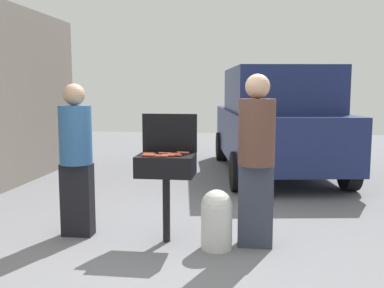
% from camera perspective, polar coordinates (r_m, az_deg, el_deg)
% --- Properties ---
extents(ground_plane, '(24.00, 24.00, 0.00)m').
position_cam_1_polar(ground_plane, '(4.60, -4.17, -13.66)').
color(ground_plane, slate).
extents(bbq_grill, '(0.60, 0.44, 0.94)m').
position_cam_1_polar(bbq_grill, '(4.64, -3.39, -3.19)').
color(bbq_grill, black).
rests_on(bbq_grill, ground).
extents(grill_lid_open, '(0.60, 0.05, 0.42)m').
position_cam_1_polar(grill_lid_open, '(4.81, -2.93, 1.45)').
color(grill_lid_open, black).
rests_on(grill_lid_open, bbq_grill).
extents(hot_dog_0, '(0.13, 0.03, 0.03)m').
position_cam_1_polar(hot_dog_0, '(4.50, -2.18, -1.46)').
color(hot_dog_0, '#AD4228').
rests_on(hot_dog_0, bbq_grill).
extents(hot_dog_1, '(0.13, 0.04, 0.03)m').
position_cam_1_polar(hot_dog_1, '(4.67, -1.17, -1.15)').
color(hot_dog_1, '#AD4228').
rests_on(hot_dog_1, bbq_grill).
extents(hot_dog_2, '(0.13, 0.04, 0.03)m').
position_cam_1_polar(hot_dog_2, '(4.57, -2.35, -1.33)').
color(hot_dog_2, '#C6593D').
rests_on(hot_dog_2, bbq_grill).
extents(hot_dog_3, '(0.13, 0.03, 0.03)m').
position_cam_1_polar(hot_dog_3, '(4.46, -3.98, -1.57)').
color(hot_dog_3, '#C6593D').
rests_on(hot_dog_3, bbq_grill).
extents(hot_dog_4, '(0.13, 0.04, 0.03)m').
position_cam_1_polar(hot_dog_4, '(4.63, -5.61, -1.26)').
color(hot_dog_4, '#AD4228').
rests_on(hot_dog_4, bbq_grill).
extents(hot_dog_5, '(0.13, 0.03, 0.03)m').
position_cam_1_polar(hot_dog_5, '(4.63, -3.50, -1.23)').
color(hot_dog_5, '#B74C33').
rests_on(hot_dog_5, bbq_grill).
extents(hot_dog_6, '(0.13, 0.04, 0.03)m').
position_cam_1_polar(hot_dog_6, '(4.48, -3.15, -1.51)').
color(hot_dog_6, '#AD4228').
rests_on(hot_dog_6, bbq_grill).
extents(hot_dog_7, '(0.13, 0.04, 0.03)m').
position_cam_1_polar(hot_dog_7, '(4.50, -5.76, -1.50)').
color(hot_dog_7, '#AD4228').
rests_on(hot_dog_7, bbq_grill).
extents(hot_dog_8, '(0.13, 0.04, 0.03)m').
position_cam_1_polar(hot_dog_8, '(4.54, -5.47, -1.42)').
color(hot_dog_8, '#B74C33').
rests_on(hot_dog_8, bbq_grill).
extents(propane_tank, '(0.32, 0.32, 0.62)m').
position_cam_1_polar(propane_tank, '(4.55, 3.21, -9.61)').
color(propane_tank, silver).
rests_on(propane_tank, ground).
extents(person_left, '(0.36, 0.36, 1.69)m').
position_cam_1_polar(person_left, '(4.98, -14.85, -1.31)').
color(person_left, black).
rests_on(person_left, ground).
extents(person_right, '(0.37, 0.37, 1.78)m').
position_cam_1_polar(person_right, '(4.53, 8.37, -1.34)').
color(person_right, '#333847').
rests_on(person_right, ground).
extents(parked_minivan, '(2.56, 4.63, 2.02)m').
position_cam_1_polar(parked_minivan, '(8.58, 10.83, 3.00)').
color(parked_minivan, navy).
rests_on(parked_minivan, ground).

